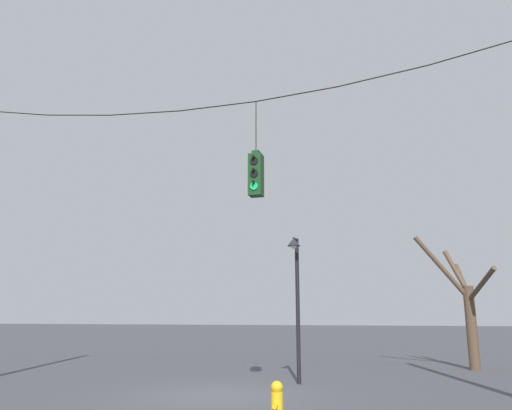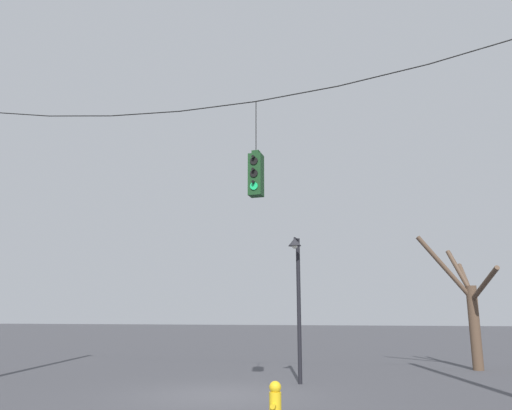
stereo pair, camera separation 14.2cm
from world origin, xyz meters
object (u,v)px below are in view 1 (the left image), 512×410
Objects in this scene: street_lamp at (296,282)px; bare_tree at (467,307)px; fire_hydrant at (277,402)px; traffic_light_near_left_pole at (256,174)px.

street_lamp is 7.75m from bare_tree.
bare_tree reaches higher than fire_hydrant.
traffic_light_near_left_pole is 10.74m from bare_tree.
street_lamp is at bearing 81.96° from traffic_light_near_left_pole.
street_lamp reaches higher than fire_hydrant.
traffic_light_near_left_pole is 3.44× the size of fire_hydrant.
traffic_light_near_left_pole is at bearing -123.68° from bare_tree.
street_lamp is 6.01m from fire_hydrant.
traffic_light_near_left_pole is 5.79m from fire_hydrant.
bare_tree is (5.68, 8.52, -3.23)m from traffic_light_near_left_pole.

